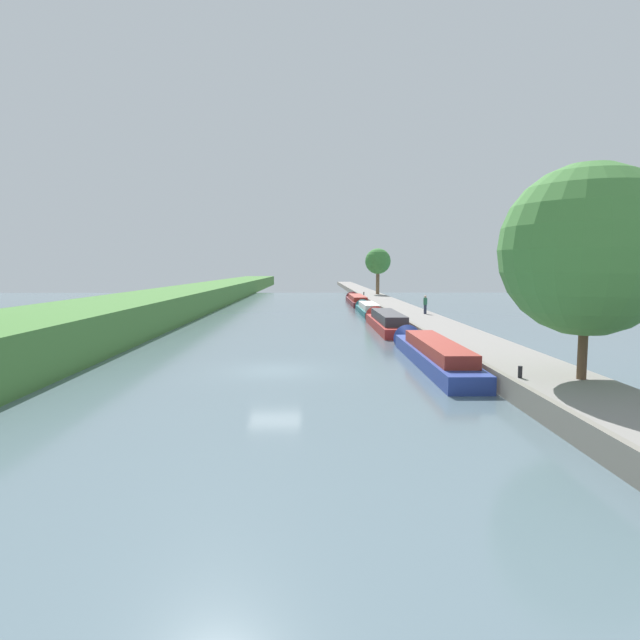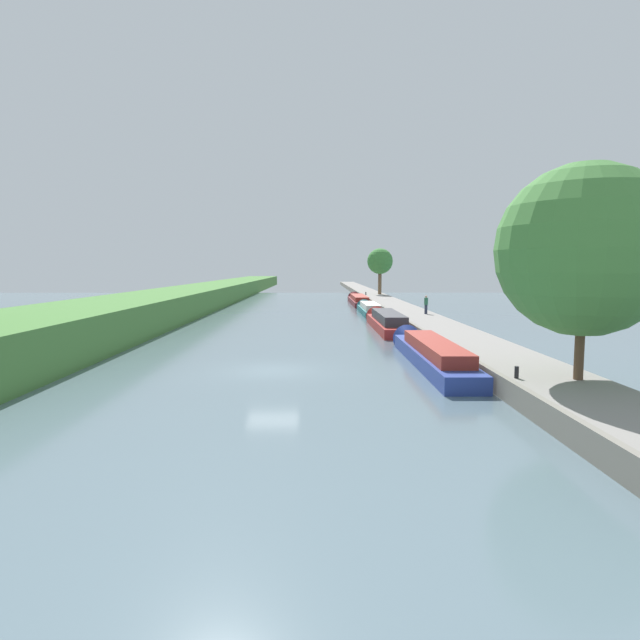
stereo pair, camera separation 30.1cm
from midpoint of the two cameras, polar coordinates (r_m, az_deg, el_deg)
ground_plane at (r=25.99m, az=-4.76°, el=-5.38°), size 160.00×160.00×0.00m
right_towpath at (r=27.43m, az=19.24°, el=-4.23°), size 3.65×260.00×0.82m
stone_quay at (r=26.83m, az=15.32°, el=-4.27°), size 0.25×260.00×0.87m
narrowboat_blue at (r=28.26m, az=11.94°, el=-3.43°), size 1.88×14.17×1.87m
narrowboat_red at (r=43.63m, az=7.27°, el=-0.15°), size 2.07×13.93×2.07m
narrowboat_teal at (r=58.10m, az=5.40°, el=1.20°), size 1.87×12.18×1.79m
narrowboat_maroon at (r=73.40m, az=4.22°, el=2.15°), size 2.10×16.29×1.99m
tree_rightbank_near at (r=21.76m, az=26.80°, el=6.69°), size 6.30×6.30×7.92m
tree_rightbank_midnear at (r=83.22m, az=6.55°, el=6.24°), size 3.96×3.96×7.09m
person_walking at (r=48.52m, az=11.46°, el=1.67°), size 0.34×0.34×1.66m
mooring_bollard_near at (r=21.42m, az=20.69°, el=-5.26°), size 0.16×0.16×0.45m
mooring_bollard_far at (r=81.01m, az=5.04°, el=2.85°), size 0.16×0.16×0.45m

